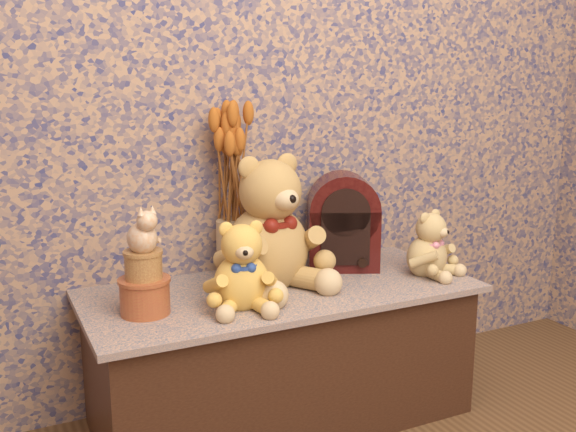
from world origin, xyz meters
The scene contains 10 objects.
display_shelf centered at (0.00, 1.23, 0.22)m, with size 1.23×0.56×0.45m, color #354C6E.
teddy_large centered at (-0.03, 1.28, 0.67)m, with size 0.36×0.42×0.45m, color #AC7A42, non-canonical shape.
teddy_medium centered at (-0.18, 1.12, 0.58)m, with size 0.22×0.26×0.27m, color gold, non-canonical shape.
teddy_small centered at (0.50, 1.15, 0.56)m, with size 0.19×0.22×0.23m, color tan, non-canonical shape.
cathedral_radio centered at (0.29, 1.34, 0.61)m, with size 0.24×0.17×0.33m, color #350A09, non-canonical shape.
ceramic_vase centered at (-0.09, 1.40, 0.54)m, with size 0.11×0.11×0.19m, color tan.
dried_stalks centered at (-0.09, 1.40, 0.83)m, with size 0.20×0.20×0.39m, color #B35A1C, non-canonical shape.
biscuit_tin_lower centered at (-0.44, 1.18, 0.50)m, with size 0.14×0.14×0.10m, color #B97536.
biscuit_tin_upper centered at (-0.44, 1.18, 0.59)m, with size 0.10×0.10×0.08m, color tan.
cat_figurine centered at (-0.44, 1.18, 0.69)m, with size 0.10×0.11×0.13m, color silver, non-canonical shape.
Camera 1 is at (-0.83, -0.53, 1.09)m, focal length 40.26 mm.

